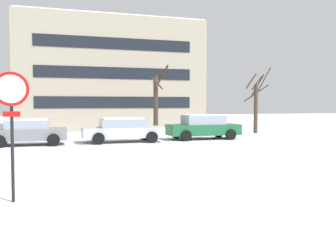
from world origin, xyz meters
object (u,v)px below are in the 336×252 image
at_px(stop_sign, 11,111).
at_px(parked_car_silver, 123,130).
at_px(parked_car_gray, 28,132).
at_px(parked_car_green, 203,127).

bearing_deg(stop_sign, parked_car_silver, 68.43).
height_order(stop_sign, parked_car_gray, stop_sign).
relative_size(parked_car_silver, parked_car_green, 1.02).
relative_size(parked_car_gray, parked_car_silver, 0.88).
distance_m(parked_car_silver, parked_car_green, 5.05).
bearing_deg(parked_car_gray, parked_car_green, 1.98).
height_order(stop_sign, parked_car_green, stop_sign).
bearing_deg(parked_car_green, parked_car_silver, -177.25).
bearing_deg(stop_sign, parked_car_gray, 91.12).
bearing_deg(parked_car_silver, parked_car_green, 2.75).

